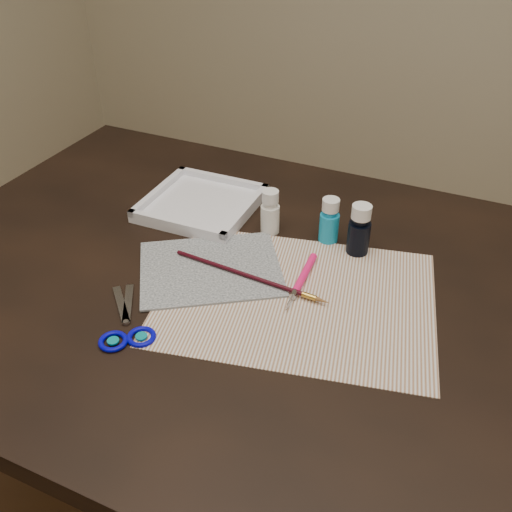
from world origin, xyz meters
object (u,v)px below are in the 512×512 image
at_px(canvas, 210,268).
at_px(paint_bottle_navy, 359,230).
at_px(paint_bottle_white, 270,212).
at_px(palette_tray, 201,203).
at_px(paint_bottle_cyan, 329,220).
at_px(paper, 297,297).
at_px(scissors, 121,317).

bearing_deg(canvas, paint_bottle_navy, 36.09).
distance_m(canvas, paint_bottle_white, 0.17).
height_order(canvas, paint_bottle_navy, paint_bottle_navy).
bearing_deg(paint_bottle_white, palette_tray, 172.39).
bearing_deg(paint_bottle_cyan, paint_bottle_white, -171.47).
bearing_deg(paper, paint_bottle_navy, 72.34).
bearing_deg(paint_bottle_navy, scissors, -130.87).
height_order(paint_bottle_white, scissors, paint_bottle_white).
xyz_separation_m(canvas, paint_bottle_navy, (0.22, 0.16, 0.05)).
bearing_deg(scissors, canvas, -66.39).
bearing_deg(palette_tray, paint_bottle_navy, -3.44).
height_order(paint_bottle_cyan, palette_tray, paint_bottle_cyan).
relative_size(paint_bottle_white, palette_tray, 0.42).
bearing_deg(paint_bottle_cyan, canvas, -132.10).
bearing_deg(palette_tray, canvas, -56.80).
distance_m(paint_bottle_white, paint_bottle_navy, 0.17).
bearing_deg(paint_bottle_navy, palette_tray, 176.56).
bearing_deg(paper, palette_tray, 146.44).
distance_m(paint_bottle_navy, palette_tray, 0.34).
bearing_deg(paint_bottle_white, paint_bottle_navy, 0.51).
xyz_separation_m(canvas, paint_bottle_cyan, (0.16, 0.18, 0.04)).
relative_size(scissors, palette_tray, 0.81).
distance_m(paper, palette_tray, 0.34).
relative_size(canvas, palette_tray, 1.14).
distance_m(paper, paint_bottle_navy, 0.18).
bearing_deg(palette_tray, paper, -33.56).
xyz_separation_m(paper, canvas, (-0.17, 0.01, 0.00)).
xyz_separation_m(paper, paint_bottle_cyan, (-0.01, 0.18, 0.04)).
height_order(paper, palette_tray, palette_tray).
bearing_deg(canvas, paper, -2.78).
xyz_separation_m(paint_bottle_white, paint_bottle_cyan, (0.11, 0.02, 0.00)).
height_order(canvas, paint_bottle_white, paint_bottle_white).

